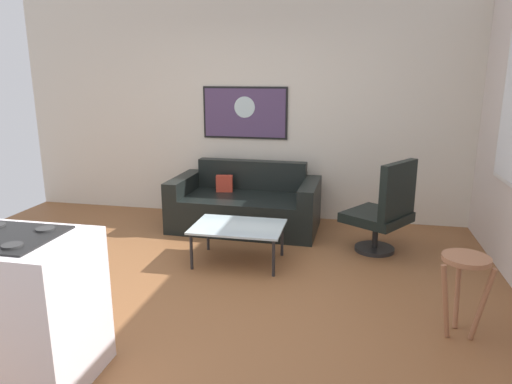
{
  "coord_description": "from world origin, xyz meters",
  "views": [
    {
      "loc": [
        1.17,
        -3.4,
        1.82
      ],
      "look_at": [
        0.27,
        0.9,
        0.7
      ],
      "focal_mm": 32.61,
      "sensor_mm": 36.0,
      "label": 1
    }
  ],
  "objects_px": {
    "couch": "(246,206)",
    "coffee_table": "(238,229)",
    "armchair": "(384,210)",
    "wall_painting": "(245,113)",
    "bar_stool": "(464,274)"
  },
  "relations": [
    {
      "from": "couch",
      "to": "wall_painting",
      "type": "bearing_deg",
      "value": 103.31
    },
    {
      "from": "bar_stool",
      "to": "couch",
      "type": "bearing_deg",
      "value": 135.02
    },
    {
      "from": "couch",
      "to": "coffee_table",
      "type": "height_order",
      "value": "couch"
    },
    {
      "from": "coffee_table",
      "to": "wall_painting",
      "type": "xyz_separation_m",
      "value": [
        -0.3,
        1.6,
        0.99
      ]
    },
    {
      "from": "couch",
      "to": "armchair",
      "type": "relative_size",
      "value": 1.78
    },
    {
      "from": "wall_painting",
      "to": "coffee_table",
      "type": "bearing_deg",
      "value": -79.35
    },
    {
      "from": "coffee_table",
      "to": "armchair",
      "type": "relative_size",
      "value": 0.9
    },
    {
      "from": "coffee_table",
      "to": "armchair",
      "type": "height_order",
      "value": "armchair"
    },
    {
      "from": "bar_stool",
      "to": "wall_painting",
      "type": "bearing_deg",
      "value": 130.12
    },
    {
      "from": "coffee_table",
      "to": "wall_painting",
      "type": "relative_size",
      "value": 0.81
    },
    {
      "from": "couch",
      "to": "bar_stool",
      "type": "height_order",
      "value": "couch"
    },
    {
      "from": "wall_painting",
      "to": "armchair",
      "type": "bearing_deg",
      "value": -31.58
    },
    {
      "from": "armchair",
      "to": "coffee_table",
      "type": "bearing_deg",
      "value": -158.84
    },
    {
      "from": "armchair",
      "to": "wall_painting",
      "type": "xyz_separation_m",
      "value": [
        -1.71,
        1.05,
        0.88
      ]
    },
    {
      "from": "couch",
      "to": "bar_stool",
      "type": "bearing_deg",
      "value": -44.98
    }
  ]
}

